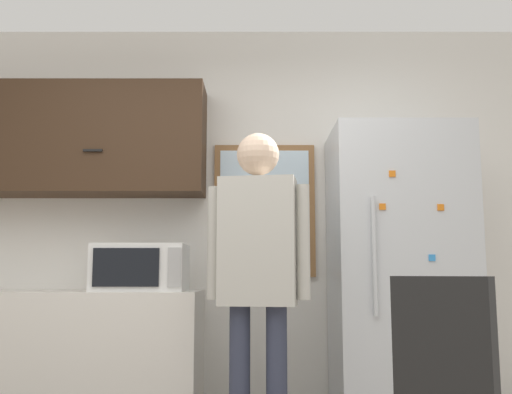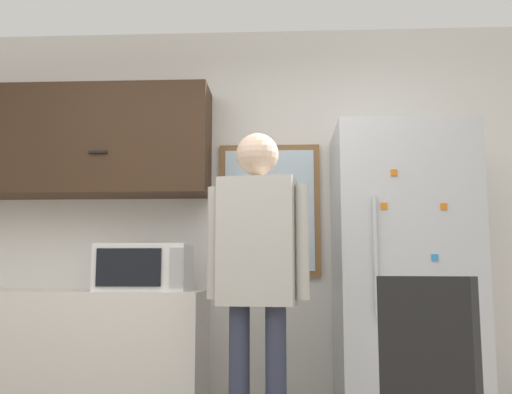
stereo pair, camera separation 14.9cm
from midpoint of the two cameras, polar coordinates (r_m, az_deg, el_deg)
back_wall at (r=3.92m, az=-1.92°, el=-2.43°), size 6.00×0.06×2.70m
counter at (r=3.87m, az=-20.32°, el=-15.35°), size 2.10×0.63×0.89m
upper_cabinets at (r=4.06m, az=-18.60°, el=5.19°), size 2.10×0.37×0.73m
microwave at (r=3.54m, az=-9.87°, el=-6.98°), size 0.54×0.39×0.28m
person at (r=3.06m, az=1.54°, el=-6.13°), size 0.55×0.28×1.76m
refrigerator at (r=3.61m, az=15.75°, el=-8.19°), size 0.81×0.70×1.88m
window at (r=3.87m, az=2.46°, el=-1.33°), size 0.68×0.05×0.90m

